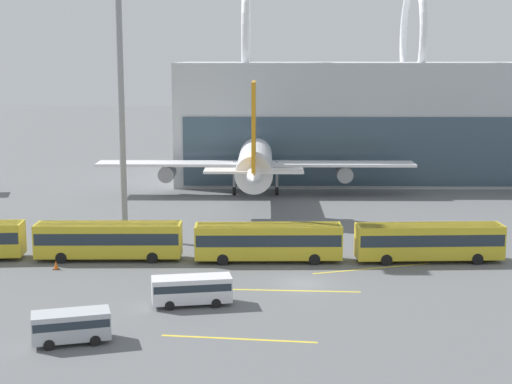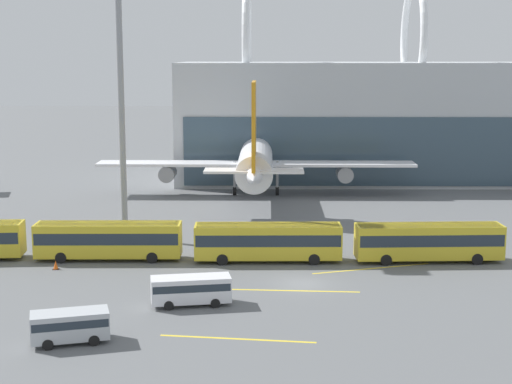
% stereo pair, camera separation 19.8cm
% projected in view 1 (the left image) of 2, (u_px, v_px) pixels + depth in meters
% --- Properties ---
extents(ground_plane, '(440.00, 440.00, 0.00)m').
position_uv_depth(ground_plane, '(303.00, 283.00, 63.30)').
color(ground_plane, slate).
extents(airliner_at_gate_far, '(41.40, 40.35, 15.32)m').
position_uv_depth(airliner_at_gate_far, '(256.00, 157.00, 102.47)').
color(airliner_at_gate_far, white).
rests_on(airliner_at_gate_far, ground_plane).
extents(shuttle_bus_1, '(13.05, 2.86, 3.35)m').
position_uv_depth(shuttle_bus_1, '(109.00, 238.00, 70.23)').
color(shuttle_bus_1, gold).
rests_on(shuttle_bus_1, ground_plane).
extents(shuttle_bus_2, '(13.06, 2.91, 3.35)m').
position_uv_depth(shuttle_bus_2, '(268.00, 240.00, 69.66)').
color(shuttle_bus_2, gold).
rests_on(shuttle_bus_2, ground_plane).
extents(shuttle_bus_3, '(13.12, 3.26, 3.35)m').
position_uv_depth(shuttle_bus_3, '(429.00, 240.00, 69.69)').
color(shuttle_bus_3, gold).
rests_on(shuttle_bus_3, ground_plane).
extents(service_van_foreground, '(6.08, 2.97, 2.15)m').
position_uv_depth(service_van_foreground, '(192.00, 288.00, 57.60)').
color(service_van_foreground, silver).
rests_on(service_van_foreground, ground_plane).
extents(service_van_crossing, '(5.26, 3.26, 2.06)m').
position_uv_depth(service_van_crossing, '(71.00, 325.00, 50.03)').
color(service_van_crossing, '#B2B7BC').
rests_on(service_van_crossing, ground_plane).
extents(floodlight_mast, '(3.09, 3.09, 26.07)m').
position_uv_depth(floodlight_mast, '(120.00, 57.00, 76.05)').
color(floodlight_mast, gray).
rests_on(floodlight_mast, ground_plane).
extents(lane_stripe_0, '(6.40, 0.34, 0.01)m').
position_uv_depth(lane_stripe_0, '(442.00, 256.00, 71.70)').
color(lane_stripe_0, yellow).
rests_on(lane_stripe_0, ground_plane).
extents(lane_stripe_1, '(6.12, 1.55, 0.01)m').
position_uv_depth(lane_stripe_1, '(466.00, 245.00, 76.03)').
color(lane_stripe_1, yellow).
rests_on(lane_stripe_1, ground_plane).
extents(lane_stripe_2, '(10.54, 3.65, 0.01)m').
position_uv_depth(lane_stripe_2, '(372.00, 268.00, 67.69)').
color(lane_stripe_2, yellow).
rests_on(lane_stripe_2, ground_plane).
extents(lane_stripe_3, '(10.23, 1.49, 0.01)m').
position_uv_depth(lane_stripe_3, '(239.00, 339.00, 50.92)').
color(lane_stripe_3, yellow).
rests_on(lane_stripe_3, ground_plane).
extents(lane_stripe_4, '(10.66, 0.89, 0.01)m').
position_uv_depth(lane_stripe_4, '(292.00, 291.00, 61.33)').
color(lane_stripe_4, yellow).
rests_on(lane_stripe_4, ground_plane).
extents(traffic_cone_1, '(0.54, 0.54, 0.79)m').
position_uv_depth(traffic_cone_1, '(56.00, 265.00, 67.33)').
color(traffic_cone_1, black).
rests_on(traffic_cone_1, ground_plane).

